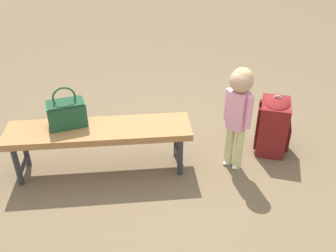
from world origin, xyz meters
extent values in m
plane|color=brown|center=(0.00, 0.00, 0.00)|extent=(40.00, 40.00, 0.00)
cube|color=#9E6B3D|center=(-0.63, -0.08, 0.42)|extent=(1.65, 0.78, 0.06)
cylinder|color=#2D2D33|center=(0.01, 0.23, 0.20)|extent=(0.05, 0.05, 0.39)
cylinder|color=#2D2D33|center=(0.08, -0.04, 0.20)|extent=(0.05, 0.05, 0.39)
cylinder|color=#2D2D33|center=(-1.35, -0.11, 0.20)|extent=(0.05, 0.05, 0.39)
cylinder|color=#2D2D33|center=(-1.28, -0.38, 0.20)|extent=(0.05, 0.05, 0.39)
cylinder|color=#2D2D33|center=(0.04, 0.09, 0.10)|extent=(0.11, 0.28, 0.04)
cylinder|color=#2D2D33|center=(-1.31, -0.25, 0.10)|extent=(0.11, 0.28, 0.04)
cube|color=#1E4C2D|center=(-0.90, -0.07, 0.56)|extent=(0.37, 0.31, 0.22)
cube|color=#163922|center=(-0.90, -0.07, 0.67)|extent=(0.34, 0.30, 0.02)
torus|color=#1E4C2D|center=(-0.90, -0.07, 0.72)|extent=(0.18, 0.11, 0.20)
cylinder|color=#CCCC8C|center=(0.59, 0.13, 0.21)|extent=(0.08, 0.08, 0.41)
cylinder|color=#CCCC8C|center=(0.51, 0.18, 0.21)|extent=(0.08, 0.08, 0.41)
ellipsoid|color=white|center=(0.58, 0.11, 0.02)|extent=(0.09, 0.10, 0.04)
ellipsoid|color=white|center=(0.50, 0.17, 0.02)|extent=(0.09, 0.10, 0.04)
cube|color=pink|center=(0.55, 0.16, 0.59)|extent=(0.20, 0.19, 0.35)
cylinder|color=pink|center=(0.64, 0.10, 0.61)|extent=(0.06, 0.06, 0.30)
cylinder|color=pink|center=(0.46, 0.21, 0.61)|extent=(0.06, 0.06, 0.30)
sphere|color=tan|center=(0.55, 0.16, 0.87)|extent=(0.20, 0.20, 0.20)
sphere|color=tan|center=(0.56, 0.16, 0.89)|extent=(0.18, 0.18, 0.18)
cube|color=maroon|center=(0.92, 0.48, 0.26)|extent=(0.30, 0.38, 0.52)
ellipsoid|color=maroon|center=(0.92, 0.48, 0.51)|extent=(0.28, 0.36, 0.12)
cube|color=#4A1010|center=(1.07, 0.46, 0.18)|extent=(0.06, 0.25, 0.24)
cube|color=#4A1010|center=(0.79, 0.57, 0.26)|extent=(0.03, 0.06, 0.44)
cube|color=#4A1010|center=(0.77, 0.41, 0.26)|extent=(0.03, 0.06, 0.44)
torus|color=#B2B2B7|center=(0.92, 0.48, 0.56)|extent=(0.09, 0.02, 0.09)
camera|label=1|loc=(0.35, -2.64, 2.11)|focal=38.99mm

